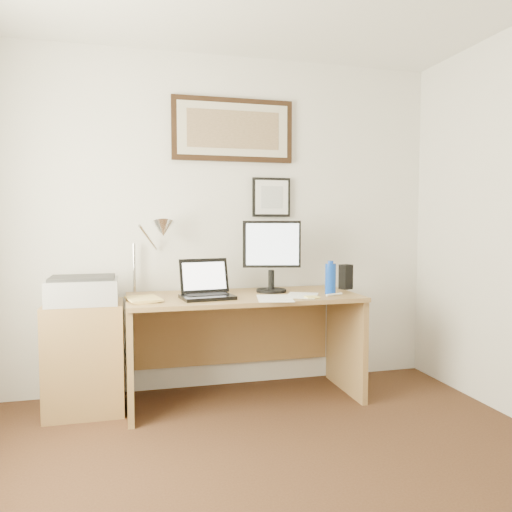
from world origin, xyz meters
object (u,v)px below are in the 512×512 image
object	(u,v)px
book	(128,300)
laptop	(206,289)
desk	(241,326)
side_cabinet	(85,358)
printer	(83,290)
water_bottle	(330,279)
lcd_monitor	(272,252)

from	to	relation	value
book	laptop	distance (m)	0.52
desk	book	bearing A→B (deg)	-166.05
side_cabinet	book	bearing A→B (deg)	-29.34
printer	laptop	bearing A→B (deg)	-5.45
water_bottle	desk	distance (m)	0.72
laptop	lcd_monitor	distance (m)	0.57
water_bottle	book	world-z (taller)	water_bottle
water_bottle	book	xyz separation A→B (m)	(-1.39, -0.00, -0.10)
water_bottle	book	distance (m)	1.40
side_cabinet	laptop	xyz separation A→B (m)	(0.80, -0.11, 0.44)
side_cabinet	printer	world-z (taller)	printer
side_cabinet	lcd_monitor	world-z (taller)	lcd_monitor
water_bottle	printer	distance (m)	1.68
side_cabinet	desk	distance (m)	1.08
water_bottle	laptop	size ratio (longest dim) A/B	0.59
book	desk	world-z (taller)	book
laptop	side_cabinet	bearing A→B (deg)	172.26
book	laptop	bearing A→B (deg)	5.76
water_bottle	desk	xyz separation A→B (m)	(-0.61, 0.19, -0.34)
desk	laptop	distance (m)	0.43
desk	lcd_monitor	bearing A→B (deg)	1.47
book	desk	size ratio (longest dim) A/B	0.17
side_cabinet	book	size ratio (longest dim) A/B	2.69
lcd_monitor	side_cabinet	bearing A→B (deg)	-178.19
book	water_bottle	bearing A→B (deg)	0.14
side_cabinet	printer	distance (m)	0.45
book	printer	size ratio (longest dim) A/B	0.62
desk	printer	distance (m)	1.11
lcd_monitor	laptop	bearing A→B (deg)	-163.48
water_bottle	laptop	bearing A→B (deg)	176.86
printer	water_bottle	bearing A→B (deg)	-4.24
laptop	printer	bearing A→B (deg)	174.55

